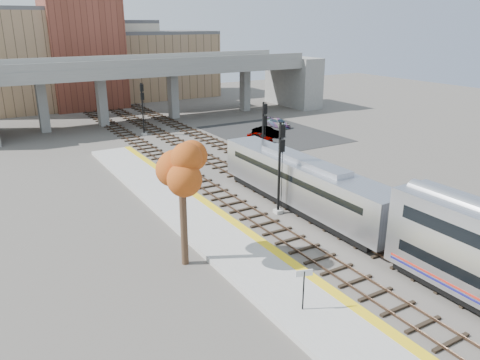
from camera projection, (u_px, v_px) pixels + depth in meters
ground at (332, 234)px, 33.35m from camera, size 160.00×160.00×0.00m
platform at (245, 256)px, 29.80m from camera, size 4.50×60.00×0.35m
yellow_strip at (270, 247)px, 30.65m from camera, size 0.70×60.00×0.01m
tracks at (250, 182)px, 43.96m from camera, size 10.70×95.00×0.25m
overpass at (160, 81)px, 70.51m from camera, size 54.00×12.00×9.50m
buildings_far at (97, 59)px, 85.65m from camera, size 43.00×21.00×20.60m
parking_lot at (272, 134)px, 62.90m from camera, size 14.00×18.00×0.04m
locomotive at (302, 182)px, 37.03m from camera, size 3.02×19.05×4.10m
signal_mast_near at (280, 169)px, 35.73m from camera, size 0.60×0.64×7.31m
signal_mast_mid at (263, 140)px, 44.66m from camera, size 0.60×0.64×7.26m
signal_mast_far at (143, 110)px, 61.03m from camera, size 0.60×0.64×6.87m
station_sign at (304, 281)px, 23.52m from camera, size 0.87×0.32×2.27m
tree at (181, 168)px, 27.26m from camera, size 3.60×3.60×8.48m
car_a at (260, 137)px, 58.51m from camera, size 2.58×3.65×1.15m
car_b at (267, 132)px, 61.17m from camera, size 3.14×3.94×1.26m
car_c at (278, 123)px, 66.66m from camera, size 2.24×4.27×1.18m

